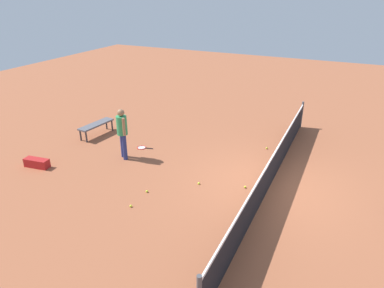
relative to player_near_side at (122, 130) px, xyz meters
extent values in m
plane|color=#9E5638|center=(-0.33, 4.81, -1.01)|extent=(40.00, 40.00, 0.00)
cylinder|color=#4C4C51|center=(-5.33, 4.81, -0.47)|extent=(0.09, 0.09, 1.07)
cube|color=black|center=(-0.33, 4.81, -0.55)|extent=(10.00, 0.02, 0.91)
cube|color=white|center=(-0.33, 4.81, -0.07)|extent=(10.00, 0.04, 0.06)
cylinder|color=navy|center=(-0.07, -0.09, -0.58)|extent=(0.20, 0.20, 0.85)
cylinder|color=navy|center=(0.07, 0.09, -0.58)|extent=(0.20, 0.20, 0.85)
cylinder|color=#339959|center=(0.00, 0.00, 0.15)|extent=(0.48, 0.48, 0.62)
cylinder|color=#9E704C|center=(-0.13, -0.17, 0.17)|extent=(0.13, 0.13, 0.58)
cylinder|color=#9E704C|center=(0.13, 0.17, 0.17)|extent=(0.13, 0.13, 0.58)
sphere|color=#9E704C|center=(0.00, 0.00, 0.58)|extent=(0.32, 0.32, 0.23)
torus|color=red|center=(-0.90, 0.08, -1.00)|extent=(0.37, 0.37, 0.02)
cylinder|color=silver|center=(-0.90, 0.08, -1.00)|extent=(0.31, 0.31, 0.00)
cylinder|color=black|center=(-0.96, 0.36, -0.99)|extent=(0.09, 0.28, 0.03)
sphere|color=#C6E033|center=(-2.69, 4.11, -0.98)|extent=(0.07, 0.07, 0.07)
sphere|color=#C6E033|center=(2.30, 1.81, -0.98)|extent=(0.07, 0.07, 0.07)
sphere|color=#C6E033|center=(0.51, 2.94, -0.98)|extent=(0.07, 0.07, 0.07)
sphere|color=#C6E033|center=(0.13, 4.21, -0.98)|extent=(0.07, 0.07, 0.07)
sphere|color=#C6E033|center=(1.51, 1.81, -0.98)|extent=(0.07, 0.07, 0.07)
cube|color=#595960|center=(-1.15, -2.07, -0.56)|extent=(1.53, 0.56, 0.06)
cylinder|color=#333338|center=(-1.83, -2.15, -0.80)|extent=(0.07, 0.07, 0.42)
cylinder|color=#333338|center=(-0.50, -2.29, -0.80)|extent=(0.07, 0.07, 0.42)
cylinder|color=#333338|center=(-1.80, -1.85, -0.80)|extent=(0.07, 0.07, 0.42)
cylinder|color=#333338|center=(-0.47, -1.99, -0.80)|extent=(0.07, 0.07, 0.42)
cube|color=#B21E1E|center=(1.71, -2.12, -0.87)|extent=(0.38, 0.83, 0.28)
cylinder|color=black|center=(1.75, -2.46, -0.87)|extent=(0.28, 0.13, 0.27)
camera|label=1|loc=(8.47, 6.47, 4.21)|focal=32.72mm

